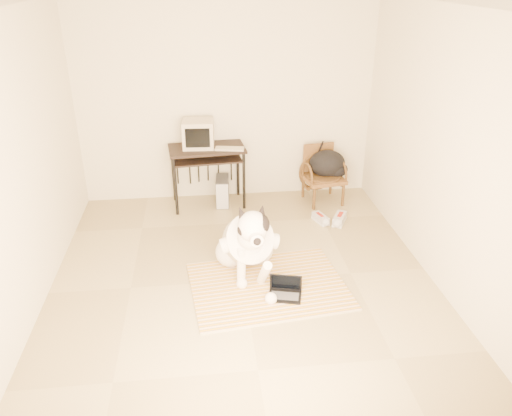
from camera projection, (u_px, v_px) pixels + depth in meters
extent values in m
plane|color=tan|center=(243.00, 280.00, 5.29)|extent=(4.50, 4.50, 0.00)
plane|color=white|center=(240.00, 7.00, 4.11)|extent=(4.50, 4.50, 0.00)
plane|color=beige|center=(227.00, 103.00, 6.71)|extent=(4.50, 0.00, 4.50)
plane|color=beige|center=(279.00, 306.00, 2.69)|extent=(4.50, 0.00, 4.50)
plane|color=beige|center=(21.00, 170.00, 4.49)|extent=(0.00, 4.50, 4.50)
plane|color=beige|center=(444.00, 153.00, 4.91)|extent=(0.00, 4.50, 4.50)
cube|color=orange|center=(281.00, 314.00, 4.77)|extent=(1.59, 0.42, 0.02)
cube|color=#3C7236|center=(274.00, 299.00, 4.98)|extent=(1.59, 0.42, 0.02)
cube|color=#84448E|center=(268.00, 286.00, 5.19)|extent=(1.59, 0.42, 0.02)
cube|color=#F59C3B|center=(263.00, 273.00, 5.40)|extent=(1.59, 0.42, 0.02)
cube|color=beige|center=(258.00, 262.00, 5.61)|extent=(1.59, 0.42, 0.02)
sphere|color=white|center=(230.00, 252.00, 5.50)|extent=(0.33, 0.33, 0.33)
sphere|color=white|center=(258.00, 249.00, 5.55)|extent=(0.33, 0.33, 0.33)
ellipsoid|color=white|center=(245.00, 249.00, 5.50)|extent=(0.41, 0.37, 0.33)
ellipsoid|color=white|center=(248.00, 240.00, 5.23)|extent=(0.46, 0.78, 0.71)
cylinder|color=white|center=(247.00, 240.00, 5.24)|extent=(0.53, 0.67, 0.65)
sphere|color=white|center=(251.00, 237.00, 4.98)|extent=(0.28, 0.28, 0.28)
sphere|color=white|center=(253.00, 226.00, 4.81)|extent=(0.30, 0.30, 0.30)
ellipsoid|color=black|center=(258.00, 224.00, 4.81)|extent=(0.23, 0.26, 0.22)
cylinder|color=white|center=(255.00, 237.00, 4.71)|extent=(0.14, 0.17, 0.13)
sphere|color=black|center=(257.00, 242.00, 4.63)|extent=(0.07, 0.07, 0.07)
cone|color=black|center=(242.00, 213.00, 4.80)|extent=(0.15, 0.16, 0.19)
cone|color=black|center=(262.00, 212.00, 4.83)|extent=(0.15, 0.16, 0.19)
torus|color=white|center=(251.00, 233.00, 4.93)|extent=(0.28, 0.16, 0.24)
cylinder|color=white|center=(241.00, 266.00, 5.09)|extent=(0.10, 0.14, 0.46)
cylinder|color=white|center=(264.00, 274.00, 5.02)|extent=(0.12, 0.41, 0.46)
sphere|color=white|center=(242.00, 284.00, 5.15)|extent=(0.12, 0.12, 0.12)
sphere|color=white|center=(271.00, 298.00, 4.91)|extent=(0.12, 0.12, 0.12)
cone|color=black|center=(239.00, 247.00, 5.82)|extent=(0.25, 0.45, 0.12)
cube|color=black|center=(285.00, 296.00, 5.00)|extent=(0.37, 0.30, 0.02)
cube|color=#474749|center=(285.00, 296.00, 4.98)|extent=(0.30, 0.20, 0.00)
cube|color=black|center=(286.00, 282.00, 5.02)|extent=(0.33, 0.16, 0.21)
cube|color=black|center=(286.00, 282.00, 5.01)|extent=(0.29, 0.13, 0.19)
cube|color=black|center=(207.00, 149.00, 6.64)|extent=(1.05, 0.65, 0.03)
cube|color=black|center=(207.00, 159.00, 6.65)|extent=(0.93, 0.53, 0.02)
cylinder|color=black|center=(176.00, 187.00, 6.53)|extent=(0.04, 0.04, 0.80)
cylinder|color=black|center=(173.00, 174.00, 6.94)|extent=(0.04, 0.04, 0.80)
cylinder|color=black|center=(244.00, 181.00, 6.70)|extent=(0.04, 0.04, 0.80)
cylinder|color=black|center=(238.00, 169.00, 7.11)|extent=(0.04, 0.04, 0.80)
cube|color=#BFB095|center=(198.00, 134.00, 6.59)|extent=(0.42, 0.40, 0.36)
cube|color=black|center=(198.00, 138.00, 6.41)|extent=(0.32, 0.03, 0.25)
cube|color=#BFB095|center=(230.00, 149.00, 6.55)|extent=(0.40, 0.21, 0.02)
cube|color=#474749|center=(223.00, 191.00, 6.93)|extent=(0.20, 0.41, 0.38)
cube|color=silver|center=(222.00, 197.00, 6.75)|extent=(0.16, 0.02, 0.36)
cube|color=brown|center=(323.00, 179.00, 6.93)|extent=(0.59, 0.57, 0.05)
cylinder|color=#39230F|center=(324.00, 176.00, 6.91)|extent=(0.48, 0.48, 0.04)
cube|color=brown|center=(318.00, 157.00, 7.02)|extent=(0.44, 0.10, 0.39)
cylinder|color=#39230F|center=(314.00, 199.00, 6.77)|extent=(0.04, 0.04, 0.32)
cylinder|color=#39230F|center=(303.00, 187.00, 7.14)|extent=(0.04, 0.04, 0.32)
cylinder|color=#39230F|center=(343.00, 195.00, 6.88)|extent=(0.04, 0.04, 0.32)
cylinder|color=#39230F|center=(331.00, 183.00, 7.25)|extent=(0.04, 0.04, 0.32)
ellipsoid|color=black|center=(327.00, 163.00, 6.91)|extent=(0.50, 0.41, 0.37)
ellipsoid|color=black|center=(336.00, 169.00, 6.91)|extent=(0.31, 0.26, 0.21)
cube|color=silver|center=(320.00, 221.00, 6.50)|extent=(0.20, 0.30, 0.03)
cube|color=#97979C|center=(321.00, 218.00, 6.49)|extent=(0.19, 0.29, 0.09)
cube|color=maroon|center=(321.00, 216.00, 6.47)|extent=(0.09, 0.15, 0.02)
cube|color=silver|center=(339.00, 222.00, 6.48)|extent=(0.26, 0.34, 0.03)
cube|color=#97979C|center=(340.00, 219.00, 6.46)|extent=(0.25, 0.33, 0.10)
cube|color=maroon|center=(340.00, 216.00, 6.44)|extent=(0.12, 0.17, 0.02)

